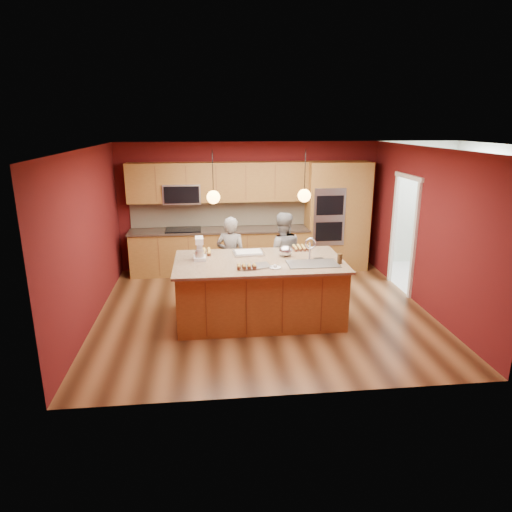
{
  "coord_description": "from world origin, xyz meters",
  "views": [
    {
      "loc": [
        -0.9,
        -7.11,
        3.09
      ],
      "look_at": [
        -0.14,
        -0.1,
        1.01
      ],
      "focal_mm": 32.0,
      "sensor_mm": 36.0,
      "label": 1
    }
  ],
  "objects": [
    {
      "name": "wall_right",
      "position": [
        2.75,
        0.0,
        1.35
      ],
      "size": [
        0.0,
        5.0,
        5.0
      ],
      "primitive_type": "plane",
      "rotation": [
        1.57,
        0.0,
        -1.57
      ],
      "color": "#551112",
      "rests_on": "ground"
    },
    {
      "name": "cupcakes_rack",
      "position": [
        -0.35,
        -0.71,
        1.03
      ],
      "size": [
        0.3,
        0.15,
        0.07
      ],
      "primitive_type": null,
      "color": "gold",
      "rests_on": "island"
    },
    {
      "name": "doorway_trim",
      "position": [
        2.73,
        0.8,
        1.05
      ],
      "size": [
        0.08,
        1.11,
        2.2
      ],
      "primitive_type": null,
      "color": "white",
      "rests_on": "wall_right"
    },
    {
      "name": "mixing_bowl",
      "position": [
        0.35,
        -0.07,
        1.07
      ],
      "size": [
        0.22,
        0.22,
        0.19
      ],
      "primitive_type": "ellipsoid",
      "color": "silver",
      "rests_on": "island"
    },
    {
      "name": "wall_left",
      "position": [
        -2.75,
        0.0,
        1.35
      ],
      "size": [
        0.0,
        5.0,
        5.0
      ],
      "primitive_type": "plane",
      "rotation": [
        1.57,
        0.0,
        1.57
      ],
      "color": "#551112",
      "rests_on": "ground"
    },
    {
      "name": "floor",
      "position": [
        0.0,
        0.0,
        0.0
      ],
      "size": [
        5.5,
        5.5,
        0.0
      ],
      "primitive_type": "plane",
      "color": "#3E2312",
      "rests_on": "ground"
    },
    {
      "name": "plate",
      "position": [
        0.09,
        -0.68,
        0.99
      ],
      "size": [
        0.18,
        0.18,
        0.01
      ],
      "primitive_type": "cylinder",
      "color": "silver",
      "rests_on": "island"
    },
    {
      "name": "cupcakes_left",
      "position": [
        -0.97,
        0.2,
        1.02
      ],
      "size": [
        0.25,
        0.33,
        0.07
      ],
      "primitive_type": null,
      "color": "gold",
      "rests_on": "island"
    },
    {
      "name": "wall_front",
      "position": [
        0.0,
        -2.5,
        1.35
      ],
      "size": [
        5.5,
        0.0,
        5.5
      ],
      "primitive_type": "plane",
      "rotation": [
        -1.57,
        0.0,
        0.0
      ],
      "color": "#551112",
      "rests_on": "ground"
    },
    {
      "name": "sheet_cake",
      "position": [
        -0.24,
        0.12,
        1.0
      ],
      "size": [
        0.52,
        0.4,
        0.05
      ],
      "rotation": [
        0.0,
        0.0,
        0.07
      ],
      "color": "silver",
      "rests_on": "island"
    },
    {
      "name": "pendant_right",
      "position": [
        0.59,
        -0.27,
        2.0
      ],
      "size": [
        0.2,
        0.2,
        0.8
      ],
      "color": "black",
      "rests_on": "ceiling"
    },
    {
      "name": "dryer",
      "position": [
        4.2,
        1.58,
        0.54
      ],
      "size": [
        0.75,
        0.77,
        1.08
      ],
      "primitive_type": "cube",
      "rotation": [
        0.0,
        0.0,
        0.12
      ],
      "color": "white",
      "rests_on": "floor"
    },
    {
      "name": "phone",
      "position": [
        0.85,
        -0.27,
        0.99
      ],
      "size": [
        0.15,
        0.09,
        0.01
      ],
      "primitive_type": "cube",
      "rotation": [
        0.0,
        0.0,
        0.09
      ],
      "color": "black",
      "rests_on": "island"
    },
    {
      "name": "washer",
      "position": [
        4.18,
        0.79,
        0.53
      ],
      "size": [
        0.79,
        0.8,
        1.07
      ],
      "primitive_type": "cube",
      "rotation": [
        0.0,
        0.0,
        0.2
      ],
      "color": "white",
      "rests_on": "floor"
    },
    {
      "name": "pendant_left",
      "position": [
        -0.8,
        -0.27,
        2.0
      ],
      "size": [
        0.2,
        0.2,
        0.8
      ],
      "color": "black",
      "rests_on": "ceiling"
    },
    {
      "name": "tumbler",
      "position": [
        1.11,
        -0.56,
        1.06
      ],
      "size": [
        0.08,
        0.08,
        0.15
      ],
      "primitive_type": "cylinder",
      "color": "#372412",
      "rests_on": "island"
    },
    {
      "name": "cooling_rack",
      "position": [
        -0.18,
        -0.58,
        0.99
      ],
      "size": [
        0.46,
        0.37,
        0.02
      ],
      "primitive_type": "cube",
      "rotation": [
        0.0,
        0.0,
        0.18
      ],
      "color": "#9D9FA4",
      "rests_on": "island"
    },
    {
      "name": "cupcakes_right",
      "position": [
        0.69,
        0.3,
        1.01
      ],
      "size": [
        0.29,
        0.29,
        0.07
      ],
      "primitive_type": null,
      "color": "gold",
      "rests_on": "island"
    },
    {
      "name": "wall_back",
      "position": [
        0.0,
        2.5,
        1.35
      ],
      "size": [
        5.5,
        0.0,
        5.5
      ],
      "primitive_type": "plane",
      "rotation": [
        1.57,
        0.0,
        0.0
      ],
      "color": "#551112",
      "rests_on": "ground"
    },
    {
      "name": "island",
      "position": [
        -0.09,
        -0.27,
        0.5
      ],
      "size": [
        2.67,
        1.49,
        1.36
      ],
      "color": "brown",
      "rests_on": "floor"
    },
    {
      "name": "laundry_room",
      "position": [
        4.35,
        1.2,
        1.95
      ],
      "size": [
        2.6,
        2.7,
        2.7
      ],
      "color": "silver",
      "rests_on": "ground"
    },
    {
      "name": "person_left",
      "position": [
        -0.5,
        0.73,
        0.75
      ],
      "size": [
        0.63,
        0.52,
        1.5
      ],
      "primitive_type": "imported",
      "rotation": [
        0.0,
        0.0,
        2.81
      ],
      "color": "black",
      "rests_on": "floor"
    },
    {
      "name": "stand_mixer",
      "position": [
        -1.04,
        -0.11,
        1.14
      ],
      "size": [
        0.2,
        0.27,
        0.36
      ],
      "rotation": [
        0.0,
        0.0,
        0.03
      ],
      "color": "white",
      "rests_on": "island"
    },
    {
      "name": "ceiling",
      "position": [
        0.0,
        0.0,
        2.7
      ],
      "size": [
        5.5,
        5.5,
        0.0
      ],
      "primitive_type": "plane",
      "rotation": [
        3.14,
        0.0,
        0.0
      ],
      "color": "white",
      "rests_on": "ground"
    },
    {
      "name": "person_right",
      "position": [
        0.42,
        0.73,
        0.77
      ],
      "size": [
        0.78,
        0.62,
        1.55
      ],
      "primitive_type": "imported",
      "rotation": [
        0.0,
        0.0,
        3.1
      ],
      "color": "slate",
      "rests_on": "floor"
    },
    {
      "name": "cabinet_run",
      "position": [
        -0.68,
        2.25,
        0.98
      ],
      "size": [
        3.74,
        0.64,
        2.3
      ],
      "color": "brown",
      "rests_on": "floor"
    },
    {
      "name": "oven_column",
      "position": [
        1.85,
        2.19,
        1.15
      ],
      "size": [
        1.3,
        0.62,
        2.3
      ],
      "color": "brown",
      "rests_on": "floor"
    }
  ]
}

